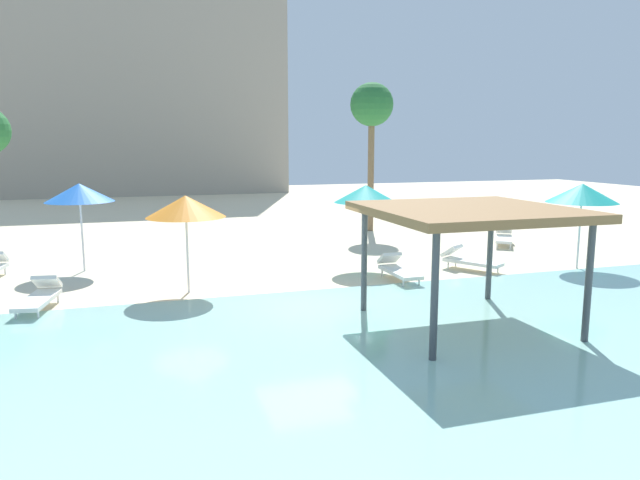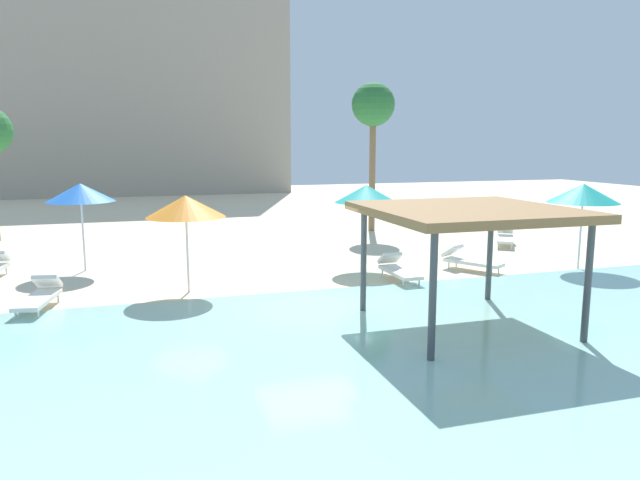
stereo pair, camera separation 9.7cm
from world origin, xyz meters
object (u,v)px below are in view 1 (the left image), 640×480
(lounge_chair_4, at_px, (504,237))
(lounge_chair_0, at_px, (468,259))
(beach_umbrella_teal_2, at_px, (366,194))
(beach_umbrella_teal_3, at_px, (582,193))
(shade_pavilion, at_px, (469,215))
(beach_umbrella_orange_0, at_px, (186,206))
(lounge_chair_2, at_px, (40,296))
(palm_tree_0, at_px, (372,108))
(beach_umbrella_blue_1, at_px, (79,193))
(lounge_chair_3, at_px, (398,269))

(lounge_chair_4, bearing_deg, lounge_chair_0, -12.24)
(beach_umbrella_teal_2, bearing_deg, beach_umbrella_teal_3, -19.20)
(shade_pavilion, relative_size, lounge_chair_0, 2.11)
(beach_umbrella_orange_0, xyz_separation_m, lounge_chair_2, (-3.54, -0.57, -1.97))
(lounge_chair_0, distance_m, palm_tree_0, 10.05)
(lounge_chair_2, height_order, palm_tree_0, palm_tree_0)
(shade_pavilion, relative_size, beach_umbrella_teal_2, 1.55)
(beach_umbrella_orange_0, height_order, lounge_chair_4, beach_umbrella_orange_0)
(beach_umbrella_blue_1, bearing_deg, shade_pavilion, -45.63)
(palm_tree_0, bearing_deg, beach_umbrella_orange_0, -134.92)
(beach_umbrella_teal_2, height_order, lounge_chair_0, beach_umbrella_teal_2)
(beach_umbrella_teal_3, distance_m, lounge_chair_4, 4.86)
(beach_umbrella_orange_0, relative_size, beach_umbrella_teal_2, 0.98)
(lounge_chair_2, bearing_deg, beach_umbrella_teal_2, 113.64)
(beach_umbrella_teal_3, relative_size, palm_tree_0, 0.41)
(shade_pavilion, height_order, beach_umbrella_blue_1, beach_umbrella_blue_1)
(shade_pavilion, xyz_separation_m, lounge_chair_3, (0.46, 4.42, -2.10))
(beach_umbrella_teal_2, bearing_deg, lounge_chair_4, 18.09)
(beach_umbrella_teal_3, distance_m, lounge_chair_0, 4.09)
(beach_umbrella_teal_2, relative_size, lounge_chair_4, 1.38)
(lounge_chair_0, relative_size, lounge_chair_2, 0.98)
(lounge_chair_0, xyz_separation_m, palm_tree_0, (0.27, 8.66, 5.09))
(shade_pavilion, relative_size, lounge_chair_2, 2.07)
(beach_umbrella_teal_3, height_order, lounge_chair_2, beach_umbrella_teal_3)
(beach_umbrella_teal_2, distance_m, palm_tree_0, 8.54)
(beach_umbrella_orange_0, bearing_deg, lounge_chair_4, 17.00)
(beach_umbrella_orange_0, height_order, palm_tree_0, palm_tree_0)
(beach_umbrella_orange_0, xyz_separation_m, palm_tree_0, (8.87, 8.90, 3.12))
(shade_pavilion, height_order, beach_umbrella_teal_2, beach_umbrella_teal_2)
(beach_umbrella_orange_0, distance_m, beach_umbrella_teal_3, 12.06)
(beach_umbrella_orange_0, relative_size, lounge_chair_0, 1.34)
(lounge_chair_2, relative_size, palm_tree_0, 0.30)
(beach_umbrella_blue_1, relative_size, lounge_chair_4, 1.43)
(beach_umbrella_orange_0, bearing_deg, lounge_chair_2, -170.80)
(shade_pavilion, distance_m, lounge_chair_2, 10.15)
(palm_tree_0, bearing_deg, lounge_chair_2, -142.65)
(beach_umbrella_teal_3, relative_size, lounge_chair_4, 1.41)
(shade_pavilion, bearing_deg, lounge_chair_2, 154.87)
(palm_tree_0, bearing_deg, shade_pavilion, -104.03)
(beach_umbrella_teal_3, distance_m, lounge_chair_2, 15.71)
(palm_tree_0, bearing_deg, lounge_chair_4, -55.66)
(beach_umbrella_teal_2, relative_size, palm_tree_0, 0.40)
(beach_umbrella_teal_3, bearing_deg, lounge_chair_4, 85.72)
(lounge_chair_0, height_order, lounge_chair_3, same)
(lounge_chair_0, bearing_deg, beach_umbrella_orange_0, -119.59)
(beach_umbrella_orange_0, height_order, beach_umbrella_teal_2, beach_umbrella_teal_2)
(beach_umbrella_blue_1, bearing_deg, beach_umbrella_teal_3, -16.14)
(beach_umbrella_teal_2, relative_size, lounge_chair_3, 1.38)
(beach_umbrella_teal_2, height_order, beach_umbrella_teal_3, beach_umbrella_teal_3)
(beach_umbrella_teal_3, bearing_deg, palm_tree_0, 108.41)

